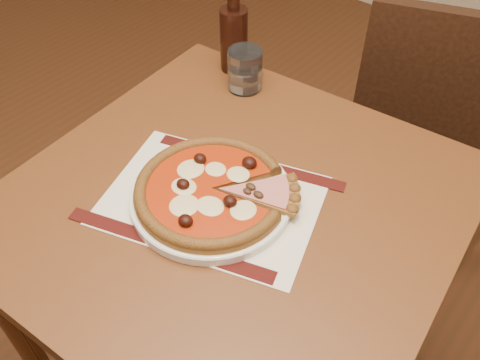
{
  "coord_description": "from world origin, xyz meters",
  "views": [
    {
      "loc": [
        0.57,
        0.21,
        1.45
      ],
      "look_at": [
        0.14,
        0.72,
        0.78
      ],
      "focal_mm": 38.0,
      "sensor_mm": 36.0,
      "label": 1
    }
  ],
  "objects_px": {
    "water_glass": "(245,70)",
    "table": "(234,231)",
    "plate": "(212,197)",
    "chair_far": "(429,121)",
    "pizza": "(211,189)",
    "bottle": "(234,36)"
  },
  "relations": [
    {
      "from": "plate",
      "to": "bottle",
      "type": "height_order",
      "value": "bottle"
    },
    {
      "from": "plate",
      "to": "water_glass",
      "type": "height_order",
      "value": "water_glass"
    },
    {
      "from": "pizza",
      "to": "bottle",
      "type": "distance_m",
      "value": 0.45
    },
    {
      "from": "table",
      "to": "chair_far",
      "type": "xyz_separation_m",
      "value": [
        0.11,
        0.76,
        -0.13
      ]
    },
    {
      "from": "plate",
      "to": "water_glass",
      "type": "xyz_separation_m",
      "value": [
        -0.18,
        0.32,
        0.04
      ]
    },
    {
      "from": "water_glass",
      "to": "table",
      "type": "bearing_deg",
      "value": -54.19
    },
    {
      "from": "chair_far",
      "to": "pizza",
      "type": "relative_size",
      "value": 3.21
    },
    {
      "from": "chair_far",
      "to": "plate",
      "type": "xyz_separation_m",
      "value": [
        -0.13,
        -0.79,
        0.24
      ]
    },
    {
      "from": "table",
      "to": "pizza",
      "type": "distance_m",
      "value": 0.14
    },
    {
      "from": "table",
      "to": "pizza",
      "type": "xyz_separation_m",
      "value": [
        -0.03,
        -0.03,
        0.13
      ]
    },
    {
      "from": "pizza",
      "to": "water_glass",
      "type": "relative_size",
      "value": 2.9
    },
    {
      "from": "pizza",
      "to": "chair_far",
      "type": "bearing_deg",
      "value": 80.61
    },
    {
      "from": "table",
      "to": "chair_far",
      "type": "distance_m",
      "value": 0.78
    },
    {
      "from": "table",
      "to": "chair_far",
      "type": "bearing_deg",
      "value": 82.09
    },
    {
      "from": "water_glass",
      "to": "bottle",
      "type": "xyz_separation_m",
      "value": [
        -0.07,
        0.05,
        0.04
      ]
    },
    {
      "from": "bottle",
      "to": "plate",
      "type": "bearing_deg",
      "value": -55.18
    },
    {
      "from": "plate",
      "to": "water_glass",
      "type": "relative_size",
      "value": 3.1
    },
    {
      "from": "table",
      "to": "water_glass",
      "type": "xyz_separation_m",
      "value": [
        -0.21,
        0.29,
        0.15
      ]
    },
    {
      "from": "table",
      "to": "bottle",
      "type": "distance_m",
      "value": 0.48
    },
    {
      "from": "plate",
      "to": "bottle",
      "type": "xyz_separation_m",
      "value": [
        -0.26,
        0.37,
        0.08
      ]
    },
    {
      "from": "table",
      "to": "plate",
      "type": "bearing_deg",
      "value": -127.63
    },
    {
      "from": "plate",
      "to": "water_glass",
      "type": "distance_m",
      "value": 0.37
    }
  ]
}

